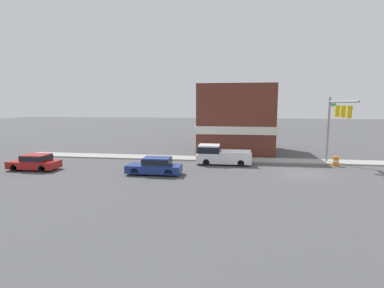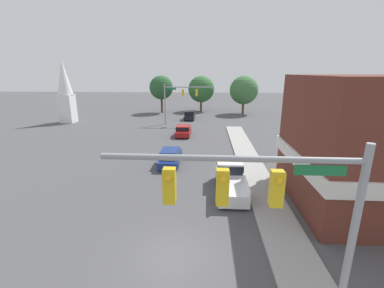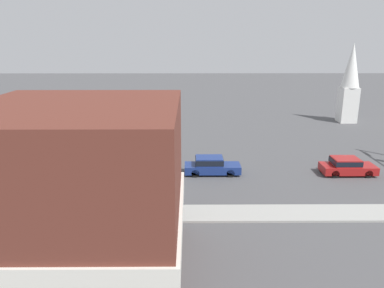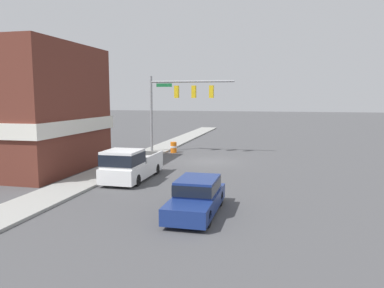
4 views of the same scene
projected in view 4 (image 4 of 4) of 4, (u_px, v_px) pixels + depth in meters
The scene contains 7 objects.
ground_plane at pixel (209, 162), 28.70m from camera, with size 200.00×200.00×0.00m, color #4C4C4F.
sidewalk_curb at pixel (139, 158), 30.00m from camera, with size 2.40×60.00×0.14m.
near_signal_assembly at pixel (179, 97), 32.21m from camera, with size 7.41×0.49×6.73m.
car_lead at pixel (197, 195), 15.89m from camera, with size 1.77×4.69×1.49m.
pickup_truck_parked at pixel (129, 165), 22.01m from camera, with size 2.03×5.43×1.95m.
construction_barrel at pixel (174, 147), 33.21m from camera, with size 0.57×0.57×0.96m.
corner_brick_building at pixel (17, 110), 25.25m from camera, with size 9.64×9.28×8.34m.
Camera 4 is at (-5.33, 27.82, 4.95)m, focal length 35.00 mm.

